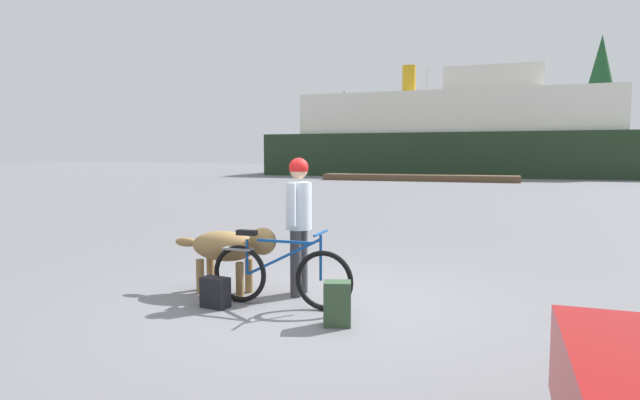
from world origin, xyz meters
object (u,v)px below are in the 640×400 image
at_px(ferry_boat, 454,136).
at_px(sailboat_moored, 426,167).
at_px(dog, 230,248).
at_px(handbag_pannier, 215,292).
at_px(bicycle, 279,274).
at_px(backpack, 337,304).
at_px(person_cyclist, 299,213).

bearing_deg(ferry_boat, sailboat_moored, 118.80).
bearing_deg(dog, handbag_pannier, -77.75).
relative_size(dog, sailboat_moored, 0.15).
relative_size(bicycle, sailboat_moored, 0.18).
relative_size(backpack, handbag_pannier, 1.32).
relative_size(bicycle, ferry_boat, 0.06).
distance_m(dog, backpack, 1.85).
xyz_separation_m(backpack, sailboat_moored, (-5.03, 44.02, 0.29)).
distance_m(dog, handbag_pannier, 0.74).
bearing_deg(backpack, person_cyclist, 129.25).
height_order(person_cyclist, sailboat_moored, sailboat_moored).
xyz_separation_m(backpack, ferry_boat, (-2.12, 38.72, 2.95)).
distance_m(bicycle, person_cyclist, 0.86).
bearing_deg(ferry_boat, bicycle, -88.09).
height_order(person_cyclist, ferry_boat, ferry_boat).
bearing_deg(dog, ferry_boat, 90.70).
distance_m(backpack, ferry_boat, 38.89).
height_order(person_cyclist, backpack, person_cyclist).
distance_m(dog, ferry_boat, 38.05).
height_order(backpack, ferry_boat, ferry_boat).
bearing_deg(bicycle, backpack, -27.91).
bearing_deg(handbag_pannier, dog, 102.25).
relative_size(bicycle, person_cyclist, 1.02).
bearing_deg(ferry_boat, handbag_pannier, -89.12).
bearing_deg(dog, sailboat_moored, 94.46).
xyz_separation_m(bicycle, sailboat_moored, (-4.19, 43.57, 0.14)).
bearing_deg(backpack, sailboat_moored, 96.52).
relative_size(handbag_pannier, sailboat_moored, 0.04).
relative_size(person_cyclist, dog, 1.21).
bearing_deg(sailboat_moored, dog, -85.54).
xyz_separation_m(bicycle, handbag_pannier, (-0.68, -0.29, -0.20)).
height_order(handbag_pannier, sailboat_moored, sailboat_moored).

